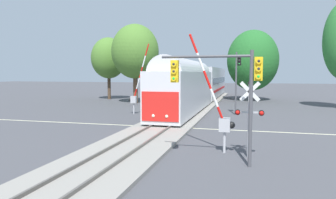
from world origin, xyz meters
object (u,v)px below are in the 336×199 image
Objects in this scene: crossing_signal_mast at (249,110)px; traffic_signal_near_right at (224,80)px; crossing_gate_near at (221,115)px; pine_left_background at (109,58)px; oak_behind_train at (135,52)px; crossing_gate_far at (135,93)px; commuter_train at (201,83)px; elm_centre_background at (253,60)px; traffic_signal_far_side at (237,73)px.

traffic_signal_near_right reaches higher than crossing_signal_mast.
crossing_gate_near reaches higher than crossing_signal_mast.
pine_left_background is 0.90× the size of oak_behind_train.
crossing_gate_far is at bearing 122.94° from traffic_signal_near_right.
crossing_gate_far reaches higher than traffic_signal_near_right.
traffic_signal_near_right is (5.08, -26.83, 1.00)m from commuter_train.
oak_behind_train is at bearing 110.55° from crossing_gate_far.
crossing_gate_near is 1.57m from crossing_signal_mast.
crossing_signal_mast is at bearing -24.92° from crossing_gate_near.
oak_behind_train is (-4.04, 10.78, 4.85)m from crossing_gate_far.
elm_centre_background reaches higher than crossing_gate_near.
traffic_signal_near_right is 0.52× the size of pine_left_background.
pine_left_background is 7.97m from oak_behind_train.
crossing_gate_near is at bearing -93.28° from elm_centre_background.
elm_centre_background is (6.63, 7.28, 3.21)m from commuter_train.
crossing_gate_near is 0.99× the size of traffic_signal_far_side.
crossing_gate_near is 16.23m from crossing_gate_far.
pine_left_background is (-10.30, 15.68, 4.28)m from crossing_gate_far.
commuter_train reaches higher than crossing_signal_mast.
crossing_gate_near is (4.80, -24.65, -0.82)m from commuter_train.
crossing_gate_near reaches higher than commuter_train.
oak_behind_train is (-13.93, 26.04, 3.20)m from traffic_signal_near_right.
elm_centre_background is at bearing 8.30° from pine_left_background.
oak_behind_train reaches higher than commuter_train.
crossing_gate_far is at bearing -69.45° from oak_behind_train.
crossing_gate_far is (-9.61, 13.07, 0.18)m from crossing_gate_near.
oak_behind_train is (-15.48, -8.07, 1.00)m from elm_centre_background.
traffic_signal_far_side is at bearing -95.32° from elm_centre_background.
crossing_gate_near is at bearing -78.98° from commuter_train.
traffic_signal_far_side is at bearing -34.30° from pine_left_background.
elm_centre_background reaches higher than crossing_gate_far.
commuter_train is 10.36m from elm_centre_background.
traffic_signal_near_right is at bearing -89.93° from traffic_signal_far_side.
traffic_signal_near_right is at bearing -56.88° from pine_left_background.
crossing_gate_far is 0.66× the size of elm_centre_background.
traffic_signal_near_right is 0.83× the size of traffic_signal_far_side.
crossing_signal_mast is 0.35× the size of oak_behind_train.
crossing_signal_mast is at bearing -51.29° from crossing_gate_far.
traffic_signal_far_side reaches higher than crossing_signal_mast.
oak_behind_train is at bearing -38.07° from pine_left_background.
oak_behind_train reaches higher than traffic_signal_near_right.
oak_behind_train is at bearing 121.54° from crossing_signal_mast.
traffic_signal_far_side is (-0.02, 17.18, 0.29)m from traffic_signal_near_right.
traffic_signal_near_right is 0.48× the size of elm_centre_background.
commuter_train is 26.04m from crossing_signal_mast.
oak_behind_train reaches higher than crossing_gate_near.
oak_behind_train reaches higher than crossing_signal_mast.
traffic_signal_near_right is at bearing -79.29° from commuter_train.
elm_centre_background is (0.45, 32.57, 3.69)m from crossing_signal_mast.
crossing_signal_mast is 0.36× the size of elm_centre_background.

